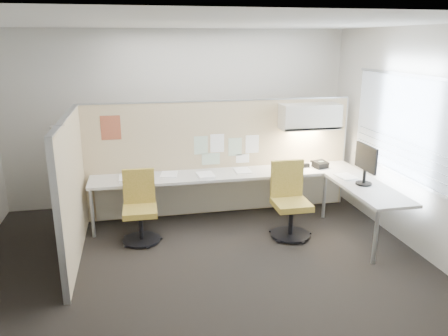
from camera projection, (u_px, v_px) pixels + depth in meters
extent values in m
cube|color=black|center=(202.00, 262.00, 5.36)|extent=(5.50, 4.50, 0.01)
cube|color=white|center=(198.00, 22.00, 4.57)|extent=(5.50, 4.50, 0.01)
cube|color=beige|center=(179.00, 119.00, 7.08)|extent=(5.50, 0.02, 2.80)
cube|color=beige|center=(252.00, 234.00, 2.86)|extent=(5.50, 0.02, 2.80)
cube|color=beige|center=(415.00, 141.00, 5.51)|extent=(0.02, 4.50, 2.80)
cube|color=#929DAA|center=(415.00, 129.00, 5.46)|extent=(0.01, 2.80, 1.30)
cube|color=#CBB68C|center=(220.00, 158.00, 6.73)|extent=(4.10, 0.06, 1.75)
cube|color=#CBB68C|center=(72.00, 190.00, 5.29)|extent=(0.06, 2.20, 1.75)
cube|color=beige|center=(228.00, 174.00, 6.47)|extent=(4.00, 0.60, 0.04)
cube|color=beige|center=(368.00, 189.00, 5.83)|extent=(0.60, 1.47, 0.04)
cube|color=beige|center=(224.00, 192.00, 6.83)|extent=(3.90, 0.02, 0.64)
cylinder|color=#A5A8AA|center=(92.00, 214.00, 5.96)|extent=(0.05, 0.05, 0.69)
cylinder|color=#A5A8AA|center=(376.00, 237.00, 5.24)|extent=(0.05, 0.05, 0.69)
cylinder|color=#A5A8AA|center=(324.00, 196.00, 6.63)|extent=(0.05, 0.05, 0.69)
cube|color=beige|center=(310.00, 116.00, 6.62)|extent=(0.90, 0.36, 0.38)
cube|color=#FFEABF|center=(309.00, 130.00, 6.68)|extent=(0.60, 0.06, 0.02)
cube|color=#8CBF8C|center=(201.00, 145.00, 6.57)|extent=(0.21, 0.00, 0.28)
cube|color=white|center=(217.00, 143.00, 6.62)|extent=(0.21, 0.00, 0.28)
cube|color=#8CBF8C|center=(235.00, 147.00, 6.69)|extent=(0.21, 0.00, 0.28)
cube|color=white|center=(252.00, 144.00, 6.74)|extent=(0.21, 0.00, 0.28)
cube|color=#8CBF8C|center=(211.00, 159.00, 6.67)|extent=(0.28, 0.00, 0.18)
cube|color=white|center=(243.00, 158.00, 6.77)|extent=(0.21, 0.00, 0.14)
cube|color=#E44A1C|center=(111.00, 128.00, 6.23)|extent=(0.28, 0.00, 0.35)
cylinder|color=black|center=(142.00, 240.00, 5.90)|extent=(0.50, 0.50, 0.03)
cylinder|color=black|center=(141.00, 227.00, 5.85)|extent=(0.06, 0.06, 0.39)
cube|color=tan|center=(140.00, 211.00, 5.78)|extent=(0.45, 0.45, 0.08)
cube|color=tan|center=(139.00, 186.00, 5.90)|extent=(0.43, 0.07, 0.48)
cylinder|color=black|center=(290.00, 235.00, 6.05)|extent=(0.54, 0.54, 0.03)
cylinder|color=black|center=(291.00, 221.00, 5.99)|extent=(0.06, 0.06, 0.42)
cube|color=tan|center=(292.00, 205.00, 5.92)|extent=(0.48, 0.48, 0.08)
cube|color=tan|center=(287.00, 178.00, 6.05)|extent=(0.46, 0.07, 0.52)
cylinder|color=black|center=(364.00, 183.00, 5.94)|extent=(0.22, 0.22, 0.02)
cylinder|color=black|center=(364.00, 177.00, 5.91)|extent=(0.04, 0.04, 0.20)
cube|color=black|center=(366.00, 158.00, 5.84)|extent=(0.03, 0.52, 0.35)
cube|color=black|center=(366.00, 158.00, 5.84)|extent=(0.00, 0.48, 0.30)
cube|color=black|center=(320.00, 165.00, 6.72)|extent=(0.25, 0.24, 0.12)
cylinder|color=black|center=(314.00, 162.00, 6.71)|extent=(0.08, 0.17, 0.04)
cube|color=black|center=(288.00, 168.00, 6.65)|extent=(0.15, 0.08, 0.05)
cube|color=black|center=(306.00, 165.00, 6.75)|extent=(0.10, 0.07, 0.06)
cube|color=silver|center=(57.00, 125.00, 4.51)|extent=(0.14, 0.02, 0.02)
cylinder|color=silver|center=(51.00, 134.00, 4.52)|extent=(0.02, 0.02, 0.14)
cube|color=#AD7F4C|center=(52.00, 146.00, 4.55)|extent=(0.02, 0.39, 0.12)
cube|color=#AD7F4C|center=(50.00, 149.00, 4.59)|extent=(0.02, 0.39, 0.12)
cube|color=#9E9DA7|center=(56.00, 198.00, 4.66)|extent=(0.01, 0.07, 0.97)
cube|color=white|center=(127.00, 178.00, 6.16)|extent=(0.23, 0.30, 0.03)
cube|color=white|center=(169.00, 174.00, 6.37)|extent=(0.28, 0.34, 0.02)
cube|color=white|center=(206.00, 175.00, 6.30)|extent=(0.25, 0.32, 0.04)
cube|color=white|center=(242.00, 171.00, 6.57)|extent=(0.24, 0.30, 0.01)
cube|color=white|center=(288.00, 169.00, 6.59)|extent=(0.30, 0.35, 0.03)
cube|color=white|center=(346.00, 177.00, 6.25)|extent=(0.27, 0.33, 0.02)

